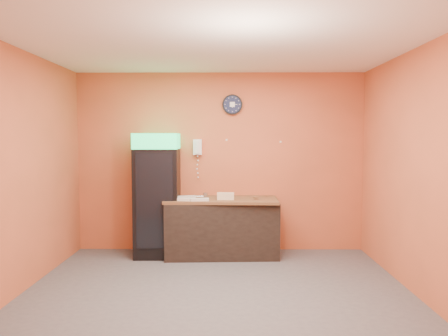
{
  "coord_description": "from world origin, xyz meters",
  "views": [
    {
      "loc": [
        0.12,
        -4.88,
        1.79
      ],
      "look_at": [
        0.07,
        0.6,
        1.4
      ],
      "focal_mm": 35.0,
      "sensor_mm": 36.0,
      "label": 1
    }
  ],
  "objects": [
    {
      "name": "floor",
      "position": [
        0.0,
        0.0,
        0.0
      ],
      "size": [
        4.5,
        4.5,
        0.0
      ],
      "primitive_type": "plane",
      "color": "#47474C",
      "rests_on": "ground"
    },
    {
      "name": "back_wall",
      "position": [
        0.0,
        2.0,
        1.4
      ],
      "size": [
        4.5,
        0.02,
        2.8
      ],
      "primitive_type": "cube",
      "color": "#D1623A",
      "rests_on": "floor"
    },
    {
      "name": "left_wall",
      "position": [
        -2.25,
        0.0,
        1.4
      ],
      "size": [
        0.02,
        4.0,
        2.8
      ],
      "primitive_type": "cube",
      "color": "#D1623A",
      "rests_on": "floor"
    },
    {
      "name": "right_wall",
      "position": [
        2.25,
        0.0,
        1.4
      ],
      "size": [
        0.02,
        4.0,
        2.8
      ],
      "primitive_type": "cube",
      "color": "#D1623A",
      "rests_on": "floor"
    },
    {
      "name": "ceiling",
      "position": [
        0.0,
        0.0,
        2.8
      ],
      "size": [
        4.5,
        4.0,
        0.02
      ],
      "primitive_type": "cube",
      "color": "white",
      "rests_on": "back_wall"
    },
    {
      "name": "beverage_cooler",
      "position": [
        -0.94,
        1.61,
        0.9
      ],
      "size": [
        0.66,
        0.68,
        1.85
      ],
      "rotation": [
        0.0,
        0.0,
        0.03
      ],
      "color": "black",
      "rests_on": "floor"
    },
    {
      "name": "prep_counter",
      "position": [
        0.03,
        1.63,
        0.42
      ],
      "size": [
        1.7,
        0.81,
        0.83
      ],
      "primitive_type": "cube",
      "rotation": [
        0.0,
        0.0,
        0.04
      ],
      "color": "black",
      "rests_on": "floor"
    },
    {
      "name": "wall_clock",
      "position": [
        0.19,
        1.97,
        2.3
      ],
      "size": [
        0.31,
        0.06,
        0.31
      ],
      "color": "black",
      "rests_on": "back_wall"
    },
    {
      "name": "wall_phone",
      "position": [
        -0.36,
        1.95,
        1.64
      ],
      "size": [
        0.13,
        0.11,
        0.24
      ],
      "color": "white",
      "rests_on": "back_wall"
    },
    {
      "name": "butcher_paper",
      "position": [
        0.03,
        1.63,
        0.85
      ],
      "size": [
        1.68,
        0.83,
        0.04
      ],
      "primitive_type": "cube",
      "rotation": [
        0.0,
        0.0,
        -0.02
      ],
      "color": "brown",
      "rests_on": "prep_counter"
    },
    {
      "name": "sub_roll_stack",
      "position": [
        0.09,
        1.48,
        0.93
      ],
      "size": [
        0.25,
        0.1,
        0.11
      ],
      "rotation": [
        0.0,
        0.0,
        -0.04
      ],
      "color": "beige",
      "rests_on": "butcher_paper"
    },
    {
      "name": "wrapped_sandwich_left",
      "position": [
        -0.54,
        1.39,
        0.89
      ],
      "size": [
        0.28,
        0.13,
        0.04
      ],
      "primitive_type": "cube",
      "rotation": [
        0.0,
        0.0,
        -0.11
      ],
      "color": "silver",
      "rests_on": "butcher_paper"
    },
    {
      "name": "wrapped_sandwich_mid",
      "position": [
        -0.28,
        1.38,
        0.89
      ],
      "size": [
        0.27,
        0.13,
        0.04
      ],
      "primitive_type": "cube",
      "rotation": [
        0.0,
        0.0,
        0.1
      ],
      "color": "silver",
      "rests_on": "butcher_paper"
    },
    {
      "name": "wrapped_sandwich_right",
      "position": [
        -0.51,
        1.59,
        0.89
      ],
      "size": [
        0.31,
        0.19,
        0.04
      ],
      "primitive_type": "cube",
      "rotation": [
        0.0,
        0.0,
        0.27
      ],
      "color": "silver",
      "rests_on": "butcher_paper"
    },
    {
      "name": "kitchen_tool",
      "position": [
        -0.22,
        1.76,
        0.91
      ],
      "size": [
        0.07,
        0.07,
        0.07
      ],
      "primitive_type": "cylinder",
      "color": "silver",
      "rests_on": "butcher_paper"
    }
  ]
}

